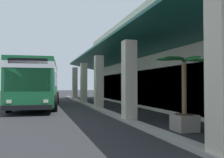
# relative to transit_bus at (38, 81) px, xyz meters

# --- Properties ---
(ground) EXTENTS (120.00, 120.00, 0.00)m
(ground) POSITION_rel_transit_bus_xyz_m (3.20, 8.63, -1.85)
(ground) COLOR #262628
(curb_strip) EXTENTS (33.57, 0.50, 0.12)m
(curb_strip) POSITION_rel_transit_bus_xyz_m (2.93, 3.74, -1.79)
(curb_strip) COLOR #9E998E
(curb_strip) RESTS_ON ground
(plaza_building) EXTENTS (28.27, 16.63, 7.06)m
(plaza_building) POSITION_rel_transit_bus_xyz_m (2.93, 13.36, 1.68)
(plaza_building) COLOR beige
(plaza_building) RESTS_ON ground
(transit_bus) EXTENTS (11.39, 3.53, 3.34)m
(transit_bus) POSITION_rel_transit_bus_xyz_m (0.00, 0.00, 0.00)
(transit_bus) COLOR #196638
(transit_bus) RESTS_ON ground
(potted_palm) EXTENTS (1.58, 1.94, 2.61)m
(potted_palm) POSITION_rel_transit_bus_xyz_m (11.22, 4.86, -1.07)
(potted_palm) COLOR gray
(potted_palm) RESTS_ON ground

